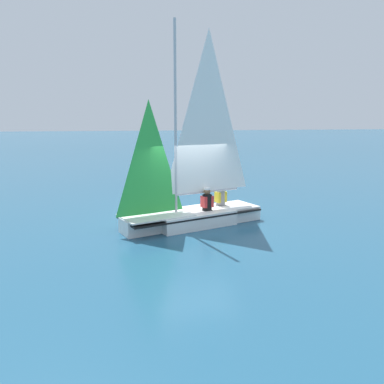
# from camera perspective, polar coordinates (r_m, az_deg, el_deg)

# --- Properties ---
(ground_plane) EXTENTS (260.00, 260.00, 0.00)m
(ground_plane) POSITION_cam_1_polar(r_m,az_deg,el_deg) (11.83, -0.00, -5.00)
(ground_plane) COLOR #235675
(sailboat_main) EXTENTS (2.52, 4.69, 6.04)m
(sailboat_main) POSITION_cam_1_polar(r_m,az_deg,el_deg) (11.65, 0.18, -0.87)
(sailboat_main) COLOR white
(sailboat_main) RESTS_ON ground_plane
(sailor_helm) EXTENTS (0.37, 0.40, 1.16)m
(sailor_helm) POSITION_cam_1_polar(r_m,az_deg,el_deg) (11.77, 2.31, -1.92)
(sailor_helm) COLOR black
(sailor_helm) RESTS_ON ground_plane
(sailor_crew) EXTENTS (0.37, 0.40, 1.16)m
(sailor_crew) POSITION_cam_1_polar(r_m,az_deg,el_deg) (12.52, 4.38, -1.18)
(sailor_crew) COLOR black
(sailor_crew) RESTS_ON ground_plane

